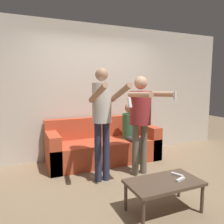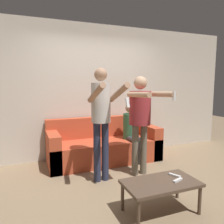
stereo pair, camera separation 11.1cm
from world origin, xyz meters
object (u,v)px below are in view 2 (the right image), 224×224
couch (104,146)px  person_standing_left (101,113)px  person_seated (132,130)px  remote_near (178,180)px  remote_far (175,175)px  coffee_table (161,185)px  person_standing_right (141,113)px

couch → person_standing_left: (-0.33, -0.86, 0.79)m
couch → person_seated: bearing=-18.9°
remote_near → remote_far: same height
coffee_table → remote_near: size_ratio=5.69×
person_standing_left → remote_near: 1.41m
coffee_table → remote_near: remote_near is taller
person_seated → coffee_table: size_ratio=1.29×
coffee_table → remote_near: 0.20m
couch → person_seated: 0.63m
coffee_table → person_seated: bearing=74.6°
person_standing_right → person_seated: (0.18, 0.68, -0.42)m
person_standing_left → remote_far: bearing=-58.0°
remote_far → person_standing_left: bearing=122.0°
person_seated → coffee_table: (-0.47, -1.72, -0.28)m
remote_far → coffee_table: bearing=-165.2°
coffee_table → remote_far: remote_far is taller
person_standing_right → person_seated: bearing=75.1°
couch → remote_far: size_ratio=14.19×
person_standing_left → remote_far: person_standing_left is taller
person_standing_right → remote_near: bearing=-95.5°
person_standing_right → remote_far: size_ratio=10.76×
person_standing_left → remote_near: (0.56, -1.10, -0.69)m
remote_near → coffee_table: bearing=162.4°
person_standing_right → remote_far: (-0.05, -0.98, -0.65)m
remote_near → person_standing_left: bearing=117.0°
remote_far → remote_near: bearing=-112.7°
person_standing_left → person_standing_right: person_standing_left is taller
couch → remote_near: bearing=-83.4°
couch → remote_far: (0.28, -1.84, 0.10)m
person_seated → person_standing_right: bearing=-104.9°
person_seated → person_standing_left: bearing=-141.2°
couch → person_standing_right: person_standing_right is taller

